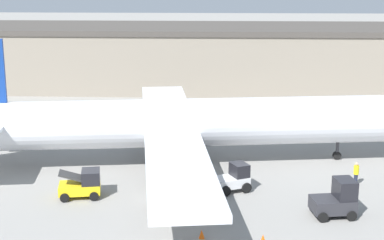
# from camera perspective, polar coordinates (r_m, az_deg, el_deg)

# --- Properties ---
(ground_plane) EXTENTS (400.00, 400.00, 0.00)m
(ground_plane) POSITION_cam_1_polar(r_m,az_deg,el_deg) (49.76, 0.00, -4.23)
(ground_plane) COLOR gray
(terminal_building) EXTENTS (76.31, 17.84, 8.53)m
(terminal_building) POSITION_cam_1_polar(r_m,az_deg,el_deg) (84.13, -2.37, 6.24)
(terminal_building) COLOR gray
(terminal_building) RESTS_ON ground_plane
(airplane) EXTENTS (42.53, 37.28, 10.64)m
(airplane) POSITION_cam_1_polar(r_m,az_deg,el_deg) (48.72, -1.11, -0.42)
(airplane) COLOR silver
(airplane) RESTS_ON ground_plane
(ground_crew_worker) EXTENTS (0.39, 0.39, 1.79)m
(ground_crew_worker) POSITION_cam_1_polar(r_m,az_deg,el_deg) (46.21, 15.63, -4.96)
(ground_crew_worker) COLOR #1E2338
(ground_crew_worker) RESTS_ON ground_plane
(baggage_tug) EXTENTS (3.04, 2.77, 2.03)m
(baggage_tug) POSITION_cam_1_polar(r_m,az_deg,el_deg) (43.51, 4.05, -5.67)
(baggage_tug) COLOR silver
(baggage_tug) RESTS_ON ground_plane
(belt_loader_truck) EXTENTS (3.18, 2.51, 1.96)m
(belt_loader_truck) POSITION_cam_1_polar(r_m,az_deg,el_deg) (42.95, -10.54, -6.13)
(belt_loader_truck) COLOR yellow
(belt_loader_truck) RESTS_ON ground_plane
(pushback_tug) EXTENTS (3.01, 2.57, 2.50)m
(pushback_tug) POSITION_cam_1_polar(r_m,az_deg,el_deg) (40.14, 13.85, -7.50)
(pushback_tug) COLOR #2D2D33
(pushback_tug) RESTS_ON ground_plane
(safety_cone_near) EXTENTS (0.36, 0.36, 0.55)m
(safety_cone_near) POSITION_cam_1_polar(r_m,az_deg,el_deg) (35.79, 6.89, -11.36)
(safety_cone_near) COLOR #EF590F
(safety_cone_near) RESTS_ON ground_plane
(safety_cone_far) EXTENTS (0.36, 0.36, 0.55)m
(safety_cone_far) POSITION_cam_1_polar(r_m,az_deg,el_deg) (36.15, 0.95, -10.99)
(safety_cone_far) COLOR #EF590F
(safety_cone_far) RESTS_ON ground_plane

